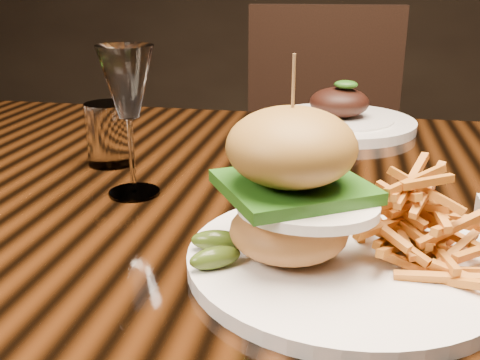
% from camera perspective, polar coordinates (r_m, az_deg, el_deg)
% --- Properties ---
extents(dining_table, '(1.60, 0.90, 0.75)m').
position_cam_1_polar(dining_table, '(0.81, 5.80, -5.87)').
color(dining_table, black).
rests_on(dining_table, ground).
extents(burger_plate, '(0.32, 0.32, 0.21)m').
position_cam_1_polar(burger_plate, '(0.55, 10.58, -3.48)').
color(burger_plate, white).
rests_on(burger_plate, dining_table).
extents(wine_glass, '(0.07, 0.07, 0.20)m').
position_cam_1_polar(wine_glass, '(0.73, -11.39, 9.23)').
color(wine_glass, white).
rests_on(wine_glass, dining_table).
extents(water_tumbler, '(0.07, 0.07, 0.10)m').
position_cam_1_polar(water_tumbler, '(0.88, -13.10, 4.58)').
color(water_tumbler, white).
rests_on(water_tumbler, dining_table).
extents(far_dish, '(0.29, 0.29, 0.09)m').
position_cam_1_polar(far_dish, '(1.10, 9.95, 6.14)').
color(far_dish, white).
rests_on(far_dish, dining_table).
extents(chair_far, '(0.49, 0.49, 0.95)m').
position_cam_1_polar(chair_far, '(1.69, 8.22, 2.96)').
color(chair_far, black).
rests_on(chair_far, ground).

